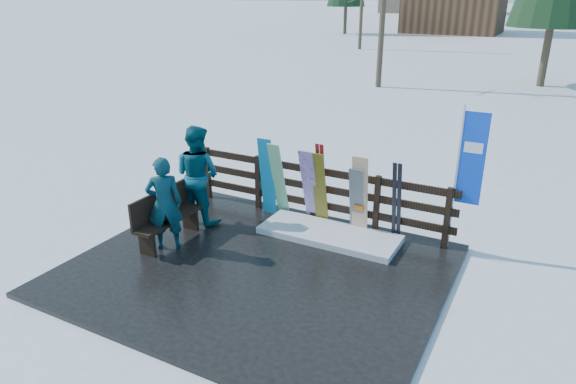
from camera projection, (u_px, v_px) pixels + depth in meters
The scene contains 16 objects.
ground at pixel (257, 271), 8.63m from camera, with size 700.00×700.00×0.00m, color white.
deck at pixel (257, 269), 8.62m from camera, with size 6.00×5.00×0.08m, color black.
fence at pixel (314, 189), 10.17m from camera, with size 5.60×0.10×1.15m.
snow_patch at pixel (329, 234), 9.63m from camera, with size 2.61×1.00×0.12m, color white.
bench at pixel (165, 215), 9.34m from camera, with size 0.40×1.50×0.97m.
snowboard_0 at pixel (267, 177), 10.35m from camera, with size 0.30×0.03×1.66m, color #0D84BE.
snowboard_1 at pixel (279, 180), 10.24m from camera, with size 0.26×0.03×1.66m, color white.
snowboard_2 at pixel (320, 189), 9.85m from camera, with size 0.27×0.03×1.57m, color gold.
snowboard_3 at pixel (310, 187), 9.94m from camera, with size 0.29×0.03×1.62m, color white.
snowboard_4 at pixel (357, 201), 9.56m from camera, with size 0.28×0.03×1.35m, color black.
snowboard_5 at pixel (360, 196), 9.49m from camera, with size 0.30×0.03×1.57m, color white.
ski_pair_a at pixel (321, 184), 9.88m from camera, with size 0.16×0.30×1.69m.
ski_pair_b at pixel (397, 202), 9.25m from camera, with size 0.17×0.31×1.55m.
rental_flag at pixel (468, 164), 8.63m from camera, with size 0.45×0.04×2.60m.
person_front at pixel (164, 203), 8.98m from camera, with size 0.62×0.41×1.70m, color #0F5655.
person_back at pixel (197, 175), 10.00m from camera, with size 0.95×0.74×1.96m, color #0D5365.
Camera 1 is at (4.00, -6.42, 4.41)m, focal length 32.00 mm.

